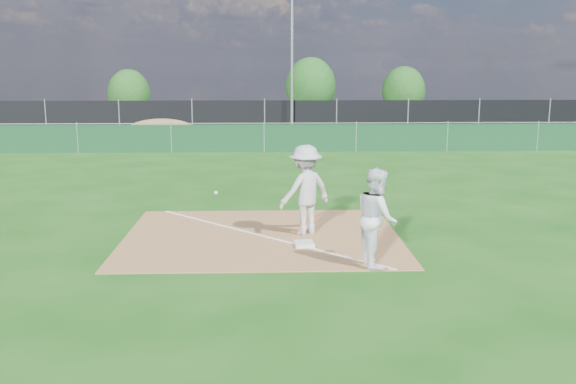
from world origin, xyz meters
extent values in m
plane|color=#164D10|center=(0.00, 10.00, 0.00)|extent=(90.00, 90.00, 0.00)
cube|color=olive|center=(0.00, 1.00, 0.01)|extent=(6.00, 5.00, 0.02)
cube|color=white|center=(0.00, 1.00, 0.03)|extent=(5.01, 5.01, 0.01)
cube|color=#0E361C|center=(0.00, 15.00, 0.60)|extent=(44.00, 0.05, 1.20)
ellipsoid|color=olive|center=(-5.00, 18.50, 0.58)|extent=(3.38, 2.60, 1.17)
cube|color=black|center=(0.00, 23.00, 0.90)|extent=(46.00, 0.04, 1.80)
cube|color=black|center=(0.00, 28.00, 0.01)|extent=(46.00, 9.00, 0.01)
cylinder|color=slate|center=(1.50, 22.70, 4.00)|extent=(0.16, 0.16, 8.00)
cube|color=silver|center=(0.88, 0.18, 0.06)|extent=(0.44, 0.44, 0.08)
imported|color=silver|center=(0.96, 1.18, 1.01)|extent=(1.48, 1.31, 1.98)
sphere|color=white|center=(-1.02, 1.37, 0.92)|extent=(0.08, 0.08, 0.08)
imported|color=white|center=(2.16, -1.12, 0.93)|extent=(0.78, 0.96, 1.86)
imported|color=#AEB0B6|center=(-4.46, 26.62, 0.73)|extent=(4.32, 1.92, 1.44)
imported|color=black|center=(-0.32, 26.56, 0.74)|extent=(4.53, 1.89, 1.46)
imported|color=black|center=(3.34, 27.47, 0.72)|extent=(5.13, 2.57, 1.43)
cylinder|color=#382316|center=(-9.45, 32.64, 0.48)|extent=(0.24, 0.24, 0.97)
ellipsoid|color=#194A15|center=(-9.45, 32.64, 1.77)|extent=(2.90, 2.90, 3.34)
cylinder|color=#382316|center=(3.31, 34.20, 0.60)|extent=(0.24, 0.24, 1.20)
ellipsoid|color=#174A15|center=(3.31, 34.20, 2.21)|extent=(3.61, 3.61, 4.16)
cylinder|color=#382316|center=(9.97, 33.62, 0.51)|extent=(0.24, 0.24, 1.02)
ellipsoid|color=#174914|center=(9.97, 33.62, 1.88)|extent=(3.07, 3.07, 3.54)
camera|label=1|loc=(0.13, -12.66, 3.71)|focal=40.00mm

